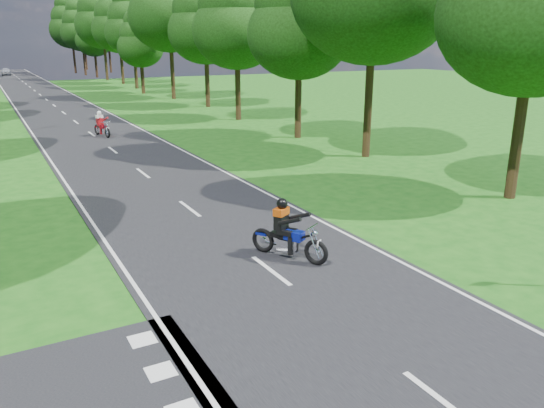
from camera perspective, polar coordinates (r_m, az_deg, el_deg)
ground at (r=12.15m, az=4.45°, el=-10.61°), size 160.00×160.00×0.00m
main_road at (r=59.54m, az=-23.10°, el=10.28°), size 7.00×140.00×0.02m
road_markings at (r=57.67m, az=-23.03°, el=10.13°), size 7.40×140.00×0.01m
treeline at (r=69.49m, az=-23.66°, el=17.85°), size 40.00×115.35×14.78m
rider_near_blue at (r=14.14m, az=1.84°, el=-2.71°), size 1.55×2.07×1.66m
rider_far_red at (r=34.68m, az=-17.87°, el=8.21°), size 1.00×1.96×1.56m
distant_car at (r=107.60m, az=-26.70°, el=12.63°), size 1.74×3.88×1.29m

